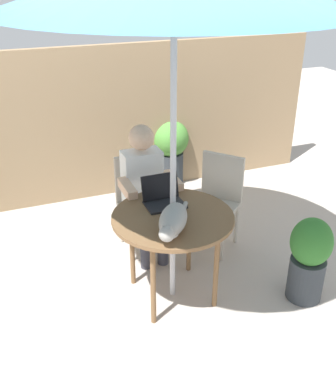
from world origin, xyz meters
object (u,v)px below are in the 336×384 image
potted_plant_near_fence (309,257)px  cat (173,221)px  potted_plant_corner (170,147)px  patio_table (173,223)px  laptop (162,195)px  chair_occupied (140,195)px  chair_empty (218,195)px  person_seated (145,186)px

potted_plant_near_fence → cat: bearing=168.9°
cat → potted_plant_corner: cat is taller
patio_table → potted_plant_corner: size_ratio=1.17×
patio_table → potted_plant_near_fence: 1.10m
laptop → potted_plant_corner: bearing=66.5°
patio_table → chair_occupied: chair_occupied is taller
chair_empty → cat: size_ratio=1.60×
potted_plant_corner → person_seated: bearing=-120.0°
chair_occupied → cat: (-0.09, -1.02, 0.30)m
laptop → cat: 0.44m
chair_occupied → person_seated: person_seated is taller
cat → potted_plant_near_fence: bearing=-11.1°
person_seated → potted_plant_near_fence: (0.98, -1.08, -0.30)m
patio_table → person_seated: size_ratio=0.76×
chair_empty → chair_occupied: bearing=159.7°
patio_table → potted_plant_near_fence: bearing=-23.3°
patio_table → potted_plant_near_fence: (0.98, -0.42, -0.28)m
person_seated → potted_plant_near_fence: size_ratio=1.70×
chair_empty → laptop: size_ratio=2.94×
person_seated → laptop: person_seated is taller
chair_empty → person_seated: person_seated is taller
person_seated → potted_plant_corner: size_ratio=1.54×
laptop → cat: bearing=-101.5°
laptop → cat: laptop is taller
potted_plant_near_fence → person_seated: bearing=132.2°
chair_occupied → person_seated: 0.23m
chair_occupied → potted_plant_near_fence: 1.58m
chair_occupied → laptop: 0.66m
patio_table → person_seated: 0.66m
laptop → potted_plant_near_fence: (0.98, -0.64, -0.42)m
potted_plant_near_fence → chair_occupied: bearing=128.4°
potted_plant_near_fence → laptop: bearing=146.7°
potted_plant_corner → potted_plant_near_fence: bearing=-85.0°
person_seated → cat: bearing=-95.8°
chair_occupied → chair_empty: (0.68, -0.25, 0.00)m
laptop → potted_plant_corner: size_ratio=0.38×
chair_empty → potted_plant_corner: bearing=86.3°
person_seated → laptop: 0.45m
patio_table → laptop: size_ratio=3.08×
cat → laptop: bearing=78.5°
chair_empty → potted_plant_near_fence: chair_empty is taller
person_seated → cat: size_ratio=2.22×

